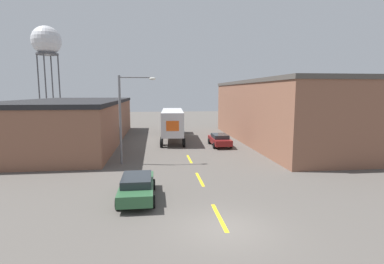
{
  "coord_description": "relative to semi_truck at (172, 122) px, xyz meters",
  "views": [
    {
      "loc": [
        -3.0,
        -12.31,
        6.03
      ],
      "look_at": [
        0.18,
        13.56,
        2.53
      ],
      "focal_mm": 28.0,
      "sensor_mm": 36.0,
      "label": 1
    }
  ],
  "objects": [
    {
      "name": "ground_plane",
      "position": [
        0.83,
        -25.82,
        -2.26
      ],
      "size": [
        160.0,
        160.0,
        0.0
      ],
      "primitive_type": "plane",
      "color": "#56514C"
    },
    {
      "name": "road_centerline",
      "position": [
        0.83,
        -18.18,
        -2.26
      ],
      "size": [
        0.2,
        16.08,
        0.01
      ],
      "color": "yellow",
      "rests_on": "ground_plane"
    },
    {
      "name": "warehouse_left",
      "position": [
        -12.18,
        -0.92,
        0.28
      ],
      "size": [
        11.82,
        27.69,
        5.08
      ],
      "color": "brown",
      "rests_on": "ground_plane"
    },
    {
      "name": "warehouse_right",
      "position": [
        13.9,
        -3.7,
        1.43
      ],
      "size": [
        11.94,
        27.15,
        7.37
      ],
      "color": "brown",
      "rests_on": "ground_plane"
    },
    {
      "name": "semi_truck",
      "position": [
        0.0,
        0.0,
        0.0
      ],
      "size": [
        3.46,
        13.71,
        3.79
      ],
      "rotation": [
        0.0,
        0.0,
        -0.06
      ],
      "color": "black",
      "rests_on": "ground_plane"
    },
    {
      "name": "parked_car_right_far",
      "position": [
        4.93,
        -5.77,
        -1.53
      ],
      "size": [
        2.04,
        4.76,
        1.36
      ],
      "color": "maroon",
      "rests_on": "ground_plane"
    },
    {
      "name": "parked_car_left_near",
      "position": [
        -3.26,
        -21.53,
        -1.53
      ],
      "size": [
        2.04,
        4.76,
        1.36
      ],
      "color": "#2D5B38",
      "rests_on": "ground_plane"
    },
    {
      "name": "water_tower",
      "position": [
        -24.6,
        29.73,
        14.15
      ],
      "size": [
        6.02,
        6.02,
        19.68
      ],
      "color": "#47474C",
      "rests_on": "ground_plane"
    },
    {
      "name": "street_lamp",
      "position": [
        -4.64,
        -12.98,
        2.1
      ],
      "size": [
        3.07,
        0.32,
        7.36
      ],
      "color": "slate",
      "rests_on": "ground_plane"
    }
  ]
}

